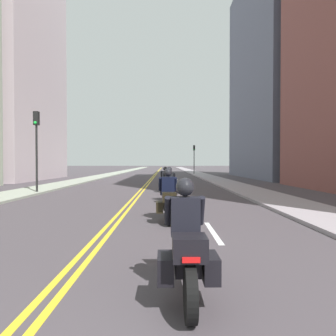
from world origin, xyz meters
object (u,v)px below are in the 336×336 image
motorcycle_3 (165,182)px  traffic_light_far (194,154)px  motorcycle_1 (168,200)px  motorcycle_2 (169,187)px  motorcycle_0 (186,248)px  traffic_light_near (36,137)px

motorcycle_3 → traffic_light_far: (4.48, 26.60, 2.50)m
motorcycle_1 → motorcycle_2: bearing=86.1°
motorcycle_1 → traffic_light_far: traffic_light_far is taller
motorcycle_0 → motorcycle_1: bearing=91.8°
motorcycle_1 → motorcycle_3: motorcycle_1 is taller
motorcycle_2 → traffic_light_far: size_ratio=0.51×
motorcycle_1 → motorcycle_2: (0.09, 4.54, -0.01)m
traffic_light_far → motorcycle_2: bearing=-97.8°
motorcycle_0 → motorcycle_1: size_ratio=1.00×
motorcycle_3 → traffic_light_far: traffic_light_far is taller
motorcycle_3 → motorcycle_2: bearing=-85.2°
motorcycle_1 → motorcycle_3: 9.14m
motorcycle_1 → motorcycle_3: size_ratio=1.07×
motorcycle_2 → traffic_light_far: bearing=85.5°
motorcycle_1 → motorcycle_2: size_ratio=0.98×
motorcycle_0 → motorcycle_3: motorcycle_0 is taller
motorcycle_2 → motorcycle_3: 4.60m
motorcycle_0 → motorcycle_1: motorcycle_1 is taller
motorcycle_0 → motorcycle_3: size_ratio=1.07×
motorcycle_1 → traffic_light_near: size_ratio=0.47×
traffic_light_near → traffic_light_far: (12.05, 27.68, -0.18)m
motorcycle_2 → traffic_light_near: size_ratio=0.48×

